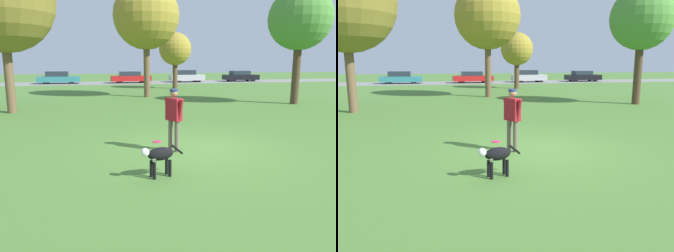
{
  "view_description": "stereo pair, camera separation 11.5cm",
  "coord_description": "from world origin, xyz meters",
  "views": [
    {
      "loc": [
        -2.7,
        -8.52,
        2.41
      ],
      "look_at": [
        -1.04,
        -1.03,
        0.9
      ],
      "focal_mm": 35.0,
      "sensor_mm": 36.0,
      "label": 1
    },
    {
      "loc": [
        -2.59,
        -8.54,
        2.41
      ],
      "look_at": [
        -1.04,
        -1.03,
        0.9
      ],
      "focal_mm": 35.0,
      "sensor_mm": 36.0,
      "label": 2
    }
  ],
  "objects": [
    {
      "name": "parked_car_black",
      "position": [
        14.9,
        29.54,
        0.64
      ],
      "size": [
        4.27,
        1.93,
        1.3
      ],
      "rotation": [
        0.0,
        0.0,
        -0.02
      ],
      "color": "black",
      "rests_on": "ground_plane"
    },
    {
      "name": "frisbee",
      "position": [
        -0.93,
        1.04,
        0.01
      ],
      "size": [
        0.27,
        0.27,
        0.02
      ],
      "color": "#E52366",
      "rests_on": "ground_plane"
    },
    {
      "name": "far_road_strip",
      "position": [
        0.0,
        29.8,
        0.01
      ],
      "size": [
        120.0,
        6.0,
        0.01
      ],
      "color": "gray",
      "rests_on": "ground_plane"
    },
    {
      "name": "parked_car_red",
      "position": [
        1.27,
        29.44,
        0.65
      ],
      "size": [
        4.6,
        1.92,
        1.31
      ],
      "rotation": [
        0.0,
        0.0,
        0.04
      ],
      "color": "red",
      "rests_on": "ground_plane"
    },
    {
      "name": "parked_car_silver",
      "position": [
        7.97,
        29.5,
        0.7
      ],
      "size": [
        4.06,
        1.88,
        1.43
      ],
      "rotation": [
        0.0,
        0.0,
        -0.01
      ],
      "color": "#B7B7BC",
      "rests_on": "ground_plane"
    },
    {
      "name": "tree_far_right",
      "position": [
        4.39,
        20.63,
        3.48
      ],
      "size": [
        2.9,
        2.9,
        4.98
      ],
      "color": "brown",
      "rests_on": "ground_plane"
    },
    {
      "name": "tree_near_left",
      "position": [
        -6.65,
        8.25,
        5.12
      ],
      "size": [
        4.69,
        4.69,
        7.48
      ],
      "color": "brown",
      "rests_on": "ground_plane"
    },
    {
      "name": "tree_mid_center",
      "position": [
        0.78,
        13.97,
        5.38
      ],
      "size": [
        4.43,
        4.43,
        7.62
      ],
      "color": "brown",
      "rests_on": "ground_plane"
    },
    {
      "name": "person",
      "position": [
        -0.67,
        -0.06,
        1.01
      ],
      "size": [
        0.43,
        0.67,
        1.7
      ],
      "rotation": [
        0.0,
        0.0,
        -1.05
      ],
      "color": "#665B4C",
      "rests_on": "ground_plane"
    },
    {
      "name": "tree_near_right",
      "position": [
        8.52,
        8.37,
        4.71
      ],
      "size": [
        3.46,
        3.46,
        6.49
      ],
      "color": "#4C3826",
      "rests_on": "ground_plane"
    },
    {
      "name": "ground_plane",
      "position": [
        0.0,
        0.0,
        0.0
      ],
      "size": [
        120.0,
        120.0,
        0.0
      ],
      "primitive_type": "plane",
      "color": "#4C7A33"
    },
    {
      "name": "dog",
      "position": [
        -1.46,
        -2.01,
        0.47
      ],
      "size": [
        0.99,
        0.42,
        0.67
      ],
      "rotation": [
        0.0,
        0.0,
        3.41
      ],
      "color": "black",
      "rests_on": "ground_plane"
    },
    {
      "name": "parked_car_teal",
      "position": [
        -6.66,
        29.7,
        0.66
      ],
      "size": [
        4.54,
        1.78,
        1.36
      ],
      "rotation": [
        0.0,
        0.0,
        -0.01
      ],
      "color": "teal",
      "rests_on": "ground_plane"
    }
  ]
}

